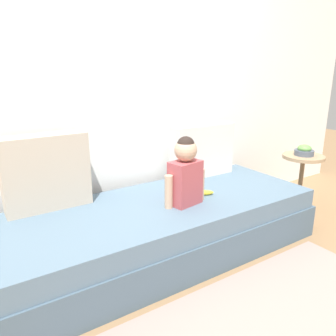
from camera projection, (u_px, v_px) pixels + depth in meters
The scene contains 9 objects.
ground_plane at pixel (159, 254), 2.46m from camera, with size 12.00×12.00×0.00m, color #93704C.
back_wall at pixel (119, 86), 2.58m from camera, with size 5.61×0.10×2.37m, color white.
couch at pixel (159, 229), 2.41m from camera, with size 2.41×0.89×0.40m.
throw_pillow_left at pixel (46, 172), 2.20m from camera, with size 0.56×0.16×0.51m, color #C1B29E.
throw_pillow_right at pixel (202, 150), 2.91m from camera, with size 0.59×0.16×0.46m, color silver.
toddler at pixel (185, 172), 2.28m from camera, with size 0.33×0.18×0.48m.
banana at pixel (202, 193), 2.50m from camera, with size 0.17×0.04×0.04m, color yellow.
side_table at pixel (302, 168), 3.11m from camera, with size 0.38×0.38×0.55m.
fruit_bowl at pixel (304, 151), 3.06m from camera, with size 0.18×0.18×0.10m.
Camera 1 is at (-1.14, -1.86, 1.32)m, focal length 35.47 mm.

